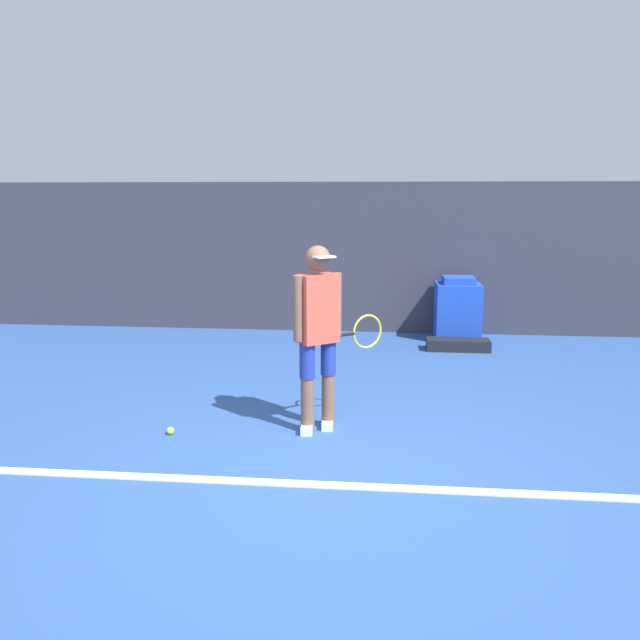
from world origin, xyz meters
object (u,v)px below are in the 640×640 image
(tennis_player, at_px, (319,330))
(equipment_bag, at_px, (458,345))
(tennis_ball, at_px, (170,431))
(covered_chair, at_px, (457,310))

(tennis_player, relative_size, equipment_bag, 1.95)
(tennis_ball, xyz_separation_m, equipment_bag, (2.93, 3.39, 0.04))
(tennis_player, height_order, equipment_bag, tennis_player)
(tennis_player, xyz_separation_m, equipment_bag, (1.62, 3.14, -0.86))
(tennis_player, bearing_deg, covered_chair, 29.73)
(covered_chair, relative_size, equipment_bag, 1.09)
(equipment_bag, bearing_deg, covered_chair, 85.34)
(tennis_player, relative_size, tennis_ball, 24.74)
(tennis_ball, xyz_separation_m, covered_chair, (2.99, 4.09, 0.41))
(tennis_player, bearing_deg, tennis_ball, 154.21)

